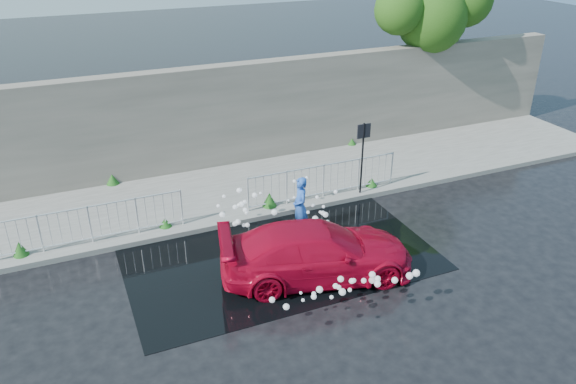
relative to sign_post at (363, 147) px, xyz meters
name	(u,v)px	position (x,y,z in m)	size (l,w,h in m)	color
ground	(275,278)	(-4.20, -3.10, -1.72)	(90.00, 90.00, 0.00)	black
pavement	(217,193)	(-4.20, 1.90, -1.65)	(30.00, 4.00, 0.15)	#63635E
curb	(237,221)	(-4.20, -0.10, -1.64)	(30.00, 0.25, 0.16)	#63635E
retaining_wall	(195,119)	(-4.20, 4.10, 0.18)	(30.00, 0.60, 3.50)	#5D574E
puddle	(278,254)	(-3.70, -2.10, -1.72)	(8.00, 5.00, 0.01)	black
sign_post	(363,147)	(0.00, 0.00, 0.00)	(0.45, 0.06, 2.50)	black
tree	(435,13)	(5.43, 4.31, 3.07)	(4.99, 2.68, 6.26)	#332114
railing_left	(90,223)	(-8.20, 0.25, -0.99)	(5.05, 0.05, 1.10)	silver
railing_right	(323,179)	(-1.20, 0.25, -0.99)	(5.05, 0.05, 1.10)	silver
weeds	(207,197)	(-4.68, 1.29, -1.40)	(12.17, 3.93, 0.45)	#134A18
water_spray	(299,239)	(-3.36, -2.71, -1.00)	(3.66, 5.76, 1.07)	white
red_car	(317,252)	(-3.18, -3.38, -1.03)	(1.95, 4.79, 1.39)	#AB0622
person	(300,206)	(-2.70, -1.30, -0.86)	(0.63, 0.41, 1.72)	blue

